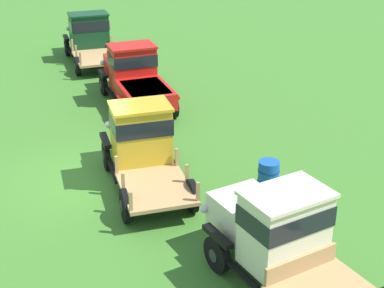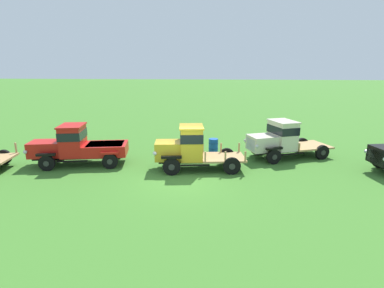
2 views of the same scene
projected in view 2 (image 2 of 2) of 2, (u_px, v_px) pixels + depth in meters
name	position (u px, v px, depth m)	size (l,w,h in m)	color
ground_plane	(182.00, 179.00, 14.38)	(240.00, 240.00, 0.00)	#3D7528
vintage_truck_second_in_line	(78.00, 145.00, 16.36)	(5.42, 2.82, 2.23)	black
vintage_truck_midrow_center	(189.00, 147.00, 15.54)	(4.89, 2.45, 2.33)	black
vintage_truck_far_side	(280.00, 139.00, 17.52)	(5.34, 3.54, 2.24)	black
oil_drum_beside_row	(213.00, 145.00, 18.92)	(0.61, 0.61, 0.86)	#1951B2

